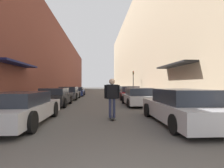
{
  "coord_description": "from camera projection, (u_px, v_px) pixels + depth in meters",
  "views": [
    {
      "loc": [
        -0.08,
        -1.33,
        1.52
      ],
      "look_at": [
        1.06,
        12.63,
        1.55
      ],
      "focal_mm": 28.0,
      "sensor_mm": 36.0,
      "label": 1
    }
  ],
  "objects": [
    {
      "name": "traffic_light",
      "position": [
        133.0,
        80.0,
        23.85
      ],
      "size": [
        0.16,
        0.22,
        3.22
      ],
      "color": "#2D2D2D",
      "rests_on": "curb_strip_right"
    },
    {
      "name": "building_row_left",
      "position": [
        55.0,
        63.0,
        31.44
      ],
      "size": [
        4.9,
        61.71,
        10.63
      ],
      "color": "brown",
      "rests_on": "ground"
    },
    {
      "name": "parked_car_right_1",
      "position": [
        139.0,
        97.0,
        12.58
      ],
      "size": [
        2.04,
        3.93,
        1.27
      ],
      "color": "#B7B7BC",
      "rests_on": "ground"
    },
    {
      "name": "parked_car_right_2",
      "position": [
        129.0,
        93.0,
        17.68
      ],
      "size": [
        2.03,
        4.31,
        1.33
      ],
      "color": "maroon",
      "rests_on": "ground"
    },
    {
      "name": "parked_car_right_0",
      "position": [
        180.0,
        107.0,
        6.73
      ],
      "size": [
        1.89,
        4.74,
        1.34
      ],
      "color": "#B7B7BC",
      "rests_on": "ground"
    },
    {
      "name": "skateboarder",
      "position": [
        112.0,
        94.0,
        7.62
      ],
      "size": [
        0.68,
        0.78,
        1.77
      ],
      "color": "black",
      "rests_on": "ground"
    },
    {
      "name": "parked_car_left_2",
      "position": [
        69.0,
        93.0,
        17.81
      ],
      "size": [
        1.91,
        4.37,
        1.27
      ],
      "color": "#515459",
      "rests_on": "ground"
    },
    {
      "name": "parked_car_left_1",
      "position": [
        55.0,
        97.0,
        12.38
      ],
      "size": [
        1.94,
        3.99,
        1.26
      ],
      "color": "#232326",
      "rests_on": "ground"
    },
    {
      "name": "ground",
      "position": [
        98.0,
        95.0,
        25.92
      ],
      "size": [
        135.75,
        135.75,
        0.0
      ],
      "primitive_type": "plane",
      "color": "#4C4947"
    },
    {
      "name": "curb_strip_left",
      "position": [
        71.0,
        92.0,
        31.67
      ],
      "size": [
        1.8,
        61.71,
        0.12
      ],
      "color": "gray",
      "rests_on": "ground"
    },
    {
      "name": "building_row_right",
      "position": [
        140.0,
        50.0,
        32.72
      ],
      "size": [
        4.9,
        61.71,
        15.88
      ],
      "color": "tan",
      "rests_on": "ground"
    },
    {
      "name": "parked_car_left_3",
      "position": [
        76.0,
        91.0,
        23.12
      ],
      "size": [
        2.06,
        4.78,
        1.17
      ],
      "color": "navy",
      "rests_on": "ground"
    },
    {
      "name": "curb_strip_right",
      "position": [
        125.0,
        92.0,
        32.48
      ],
      "size": [
        1.8,
        61.71,
        0.12
      ],
      "color": "gray",
      "rests_on": "ground"
    },
    {
      "name": "parked_car_left_0",
      "position": [
        21.0,
        108.0,
        6.68
      ],
      "size": [
        1.97,
        4.63,
        1.23
      ],
      "color": "#B7B7BC",
      "rests_on": "ground"
    },
    {
      "name": "parked_car_right_3",
      "position": [
        122.0,
        91.0,
        23.23
      ],
      "size": [
        1.94,
        4.0,
        1.28
      ],
      "color": "navy",
      "rests_on": "ground"
    }
  ]
}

